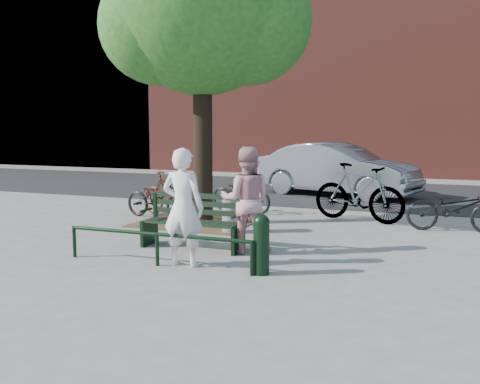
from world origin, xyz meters
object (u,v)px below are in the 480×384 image
at_px(bollard, 261,242).
at_px(parked_car, 337,170).
at_px(litter_bin, 231,211).
at_px(bicycle_c, 241,194).
at_px(person_right, 246,200).
at_px(person_left, 183,207).
at_px(park_bench, 194,220).

distance_m(bollard, parked_car, 8.80).
height_order(litter_bin, bicycle_c, bicycle_c).
distance_m(person_right, parked_car, 7.62).
bearing_deg(person_right, person_left, 44.54).
xyz_separation_m(park_bench, person_left, (0.36, -1.13, 0.41)).
bearing_deg(litter_bin, parked_car, 81.56).
xyz_separation_m(park_bench, litter_bin, (0.11, 1.45, -0.06)).
bearing_deg(person_left, park_bench, -73.94).
distance_m(person_right, bollard, 1.38).
height_order(person_right, litter_bin, person_right).
distance_m(bollard, litter_bin, 3.01).
bearing_deg(parked_car, park_bench, -171.77).
bearing_deg(person_left, parked_car, -96.16).
distance_m(park_bench, parked_car, 7.68).
xyz_separation_m(bicycle_c, parked_car, (1.61, 3.79, 0.34)).
bearing_deg(person_right, bollard, 101.74).
relative_size(bollard, litter_bin, 1.04).
bearing_deg(person_right, litter_bin, -77.86).
bearing_deg(litter_bin, park_bench, -94.29).
height_order(person_right, bollard, person_right).
bearing_deg(park_bench, bicycle_c, 98.73).
relative_size(person_right, parked_car, 0.37).
xyz_separation_m(park_bench, person_right, (0.95, -0.01, 0.40)).
bearing_deg(bicycle_c, person_left, -154.50).
relative_size(person_left, parked_car, 0.37).
distance_m(park_bench, bicycle_c, 3.86).
bearing_deg(person_left, litter_bin, -86.18).
xyz_separation_m(person_left, parked_car, (0.66, 8.74, -0.10)).
xyz_separation_m(person_left, litter_bin, (-0.26, 2.58, -0.47)).
xyz_separation_m(bollard, parked_car, (-0.58, 8.77, 0.32)).
height_order(person_left, litter_bin, person_left).
height_order(person_right, parked_car, person_right).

